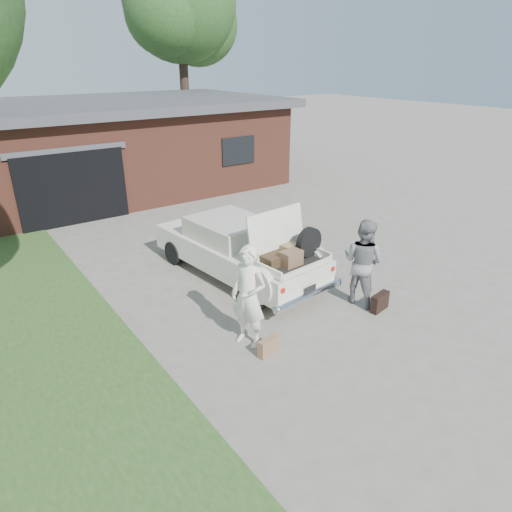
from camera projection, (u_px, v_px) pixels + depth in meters
ground at (274, 316)px, 9.06m from camera, size 90.00×90.00×0.00m
house at (111, 145)px, 17.46m from camera, size 12.80×7.80×3.30m
tree_right at (182, 11)px, 21.57m from camera, size 6.14×5.34×9.77m
sedan at (239, 248)px, 10.54m from camera, size 2.22×4.74×1.90m
woman_left at (249, 297)px, 7.86m from camera, size 0.66×0.80×1.88m
woman_right at (363, 262)px, 9.27m from camera, size 0.87×1.01×1.82m
suitcase_left at (268, 347)px, 7.83m from camera, size 0.43×0.21×0.32m
suitcase_right at (380, 302)px, 9.22m from camera, size 0.50×0.23×0.37m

